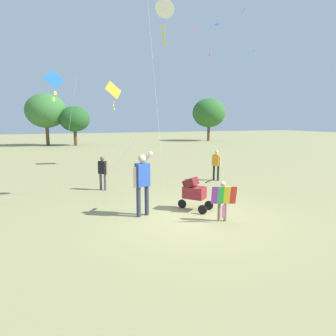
{
  "coord_description": "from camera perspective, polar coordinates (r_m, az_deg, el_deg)",
  "views": [
    {
      "loc": [
        -3.75,
        -7.33,
        2.75
      ],
      "look_at": [
        -0.35,
        0.99,
        1.3
      ],
      "focal_mm": 31.61,
      "sensor_mm": 36.0,
      "label": 1
    }
  ],
  "objects": [
    {
      "name": "stroller",
      "position": [
        9.15,
        5.0,
        -4.42
      ],
      "size": [
        0.92,
        1.03,
        1.03
      ],
      "color": "black",
      "rests_on": "ground"
    },
    {
      "name": "distant_kites_cluster",
      "position": [
        30.84,
        -12.38,
        24.9
      ],
      "size": [
        34.11,
        15.45,
        8.16
      ],
      "color": "red"
    },
    {
      "name": "kite_blue_high",
      "position": [
        18.34,
        -10.27,
        14.16
      ],
      "size": [
        2.85,
        3.93,
        5.08
      ],
      "color": "#F4A319",
      "rests_on": "ground"
    },
    {
      "name": "ground_plane",
      "position": [
        8.68,
        4.66,
        -9.34
      ],
      "size": [
        120.0,
        120.0,
        0.0
      ],
      "primitive_type": "plane",
      "color": "#938E5B"
    },
    {
      "name": "kite_orange_delta",
      "position": [
        12.18,
        -20.97,
        14.77
      ],
      "size": [
        1.01,
        1.91,
        4.62
      ],
      "color": "blue",
      "rests_on": "ground"
    },
    {
      "name": "person_sitting_far",
      "position": [
        13.79,
        9.28,
        1.02
      ],
      "size": [
        0.32,
        0.39,
        1.41
      ],
      "color": "#232328",
      "rests_on": "ground"
    },
    {
      "name": "kite_adult_black",
      "position": [
        10.41,
        -0.65,
        27.93
      ],
      "size": [
        1.31,
        1.42,
        6.44
      ],
      "color": "white",
      "rests_on": "ground"
    },
    {
      "name": "person_red_shirt",
      "position": [
        11.98,
        -12.51,
        -0.44
      ],
      "size": [
        0.33,
        0.34,
        1.36
      ],
      "color": "#4C4C51",
      "rests_on": "ground"
    },
    {
      "name": "child_with_butterfly_kite",
      "position": [
        8.21,
        10.51,
        -5.64
      ],
      "size": [
        0.68,
        0.49,
        1.11
      ],
      "color": "#7F705B",
      "rests_on": "ground"
    },
    {
      "name": "treeline_distant",
      "position": [
        34.98,
        -29.02,
        9.42
      ],
      "size": [
        42.52,
        5.9,
        6.02
      ],
      "color": "brown",
      "rests_on": "ground"
    },
    {
      "name": "person_adult_flyer",
      "position": [
        8.5,
        -4.98,
        -2.18
      ],
      "size": [
        0.59,
        0.63,
        1.88
      ],
      "color": "#33384C",
      "rests_on": "ground"
    }
  ]
}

